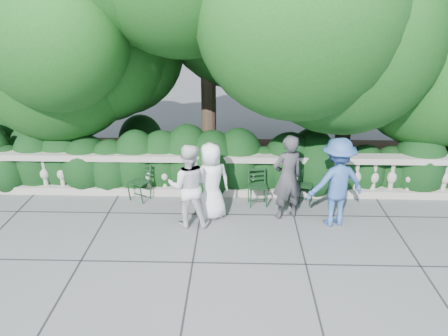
{
  "coord_description": "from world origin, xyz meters",
  "views": [
    {
      "loc": [
        0.24,
        -7.49,
        4.49
      ],
      "look_at": [
        0.0,
        1.0,
        1.0
      ],
      "focal_mm": 35.0,
      "sensor_mm": 36.0,
      "label": 1
    }
  ],
  "objects_px": {
    "chair_c": "(287,207)",
    "person_older_blue": "(336,182)",
    "person_businessman": "(211,181)",
    "chair_a": "(137,202)",
    "chair_e": "(301,205)",
    "person_woman_grey": "(287,177)",
    "chair_d": "(258,208)",
    "person_casual_man": "(189,186)"
  },
  "relations": [
    {
      "from": "chair_a",
      "to": "chair_d",
      "type": "bearing_deg",
      "value": 23.25
    },
    {
      "from": "chair_a",
      "to": "person_older_blue",
      "type": "bearing_deg",
      "value": 16.18
    },
    {
      "from": "chair_d",
      "to": "chair_e",
      "type": "xyz_separation_m",
      "value": [
        0.96,
        0.14,
        0.0
      ]
    },
    {
      "from": "person_woman_grey",
      "to": "person_older_blue",
      "type": "height_order",
      "value": "person_older_blue"
    },
    {
      "from": "chair_e",
      "to": "person_woman_grey",
      "type": "distance_m",
      "value": 1.13
    },
    {
      "from": "chair_d",
      "to": "chair_e",
      "type": "height_order",
      "value": "same"
    },
    {
      "from": "chair_a",
      "to": "chair_c",
      "type": "bearing_deg",
      "value": 24.42
    },
    {
      "from": "person_older_blue",
      "to": "chair_a",
      "type": "bearing_deg",
      "value": -27.63
    },
    {
      "from": "person_older_blue",
      "to": "chair_d",
      "type": "bearing_deg",
      "value": -39.67
    },
    {
      "from": "person_businessman",
      "to": "chair_a",
      "type": "bearing_deg",
      "value": -40.68
    },
    {
      "from": "chair_a",
      "to": "person_older_blue",
      "type": "relative_size",
      "value": 0.46
    },
    {
      "from": "chair_c",
      "to": "person_woman_grey",
      "type": "bearing_deg",
      "value": -77.55
    },
    {
      "from": "chair_e",
      "to": "person_casual_man",
      "type": "height_order",
      "value": "person_casual_man"
    },
    {
      "from": "person_businessman",
      "to": "person_older_blue",
      "type": "bearing_deg",
      "value": 155.58
    },
    {
      "from": "chair_e",
      "to": "person_woman_grey",
      "type": "height_order",
      "value": "person_woman_grey"
    },
    {
      "from": "person_woman_grey",
      "to": "person_older_blue",
      "type": "xyz_separation_m",
      "value": [
        0.95,
        -0.25,
        0.01
      ]
    },
    {
      "from": "chair_a",
      "to": "person_older_blue",
      "type": "height_order",
      "value": "person_older_blue"
    },
    {
      "from": "chair_d",
      "to": "chair_e",
      "type": "bearing_deg",
      "value": 0.89
    },
    {
      "from": "chair_c",
      "to": "chair_e",
      "type": "xyz_separation_m",
      "value": [
        0.32,
        0.11,
        0.0
      ]
    },
    {
      "from": "chair_e",
      "to": "person_older_blue",
      "type": "distance_m",
      "value": 1.32
    },
    {
      "from": "chair_c",
      "to": "chair_d",
      "type": "height_order",
      "value": "same"
    },
    {
      "from": "chair_a",
      "to": "person_woman_grey",
      "type": "height_order",
      "value": "person_woman_grey"
    },
    {
      "from": "chair_d",
      "to": "chair_c",
      "type": "bearing_deg",
      "value": -5.08
    },
    {
      "from": "chair_e",
      "to": "person_woman_grey",
      "type": "relative_size",
      "value": 0.46
    },
    {
      "from": "chair_a",
      "to": "person_casual_man",
      "type": "distance_m",
      "value": 1.85
    },
    {
      "from": "person_businessman",
      "to": "chair_e",
      "type": "bearing_deg",
      "value": 176.47
    },
    {
      "from": "person_casual_man",
      "to": "person_older_blue",
      "type": "distance_m",
      "value": 2.95
    },
    {
      "from": "chair_c",
      "to": "person_older_blue",
      "type": "relative_size",
      "value": 0.46
    },
    {
      "from": "chair_e",
      "to": "person_woman_grey",
      "type": "bearing_deg",
      "value": -110.23
    },
    {
      "from": "chair_d",
      "to": "person_businessman",
      "type": "distance_m",
      "value": 1.39
    },
    {
      "from": "chair_a",
      "to": "chair_e",
      "type": "bearing_deg",
      "value": 26.42
    },
    {
      "from": "chair_a",
      "to": "person_casual_man",
      "type": "xyz_separation_m",
      "value": [
        1.32,
        -0.97,
        0.87
      ]
    },
    {
      "from": "person_woman_grey",
      "to": "person_casual_man",
      "type": "xyz_separation_m",
      "value": [
        -1.99,
        -0.38,
        -0.04
      ]
    },
    {
      "from": "chair_c",
      "to": "person_older_blue",
      "type": "xyz_separation_m",
      "value": [
        0.86,
        -0.67,
        0.92
      ]
    },
    {
      "from": "chair_d",
      "to": "person_older_blue",
      "type": "distance_m",
      "value": 1.87
    },
    {
      "from": "chair_d",
      "to": "person_older_blue",
      "type": "relative_size",
      "value": 0.46
    },
    {
      "from": "chair_c",
      "to": "chair_e",
      "type": "bearing_deg",
      "value": 44.22
    },
    {
      "from": "chair_a",
      "to": "person_woman_grey",
      "type": "distance_m",
      "value": 3.48
    },
    {
      "from": "person_casual_man",
      "to": "chair_d",
      "type": "bearing_deg",
      "value": -152.64
    },
    {
      "from": "chair_d",
      "to": "person_woman_grey",
      "type": "distance_m",
      "value": 1.13
    },
    {
      "from": "person_woman_grey",
      "to": "person_casual_man",
      "type": "height_order",
      "value": "person_woman_grey"
    },
    {
      "from": "chair_a",
      "to": "person_businessman",
      "type": "bearing_deg",
      "value": 6.81
    }
  ]
}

